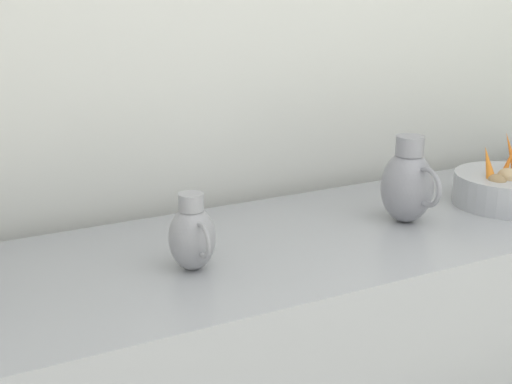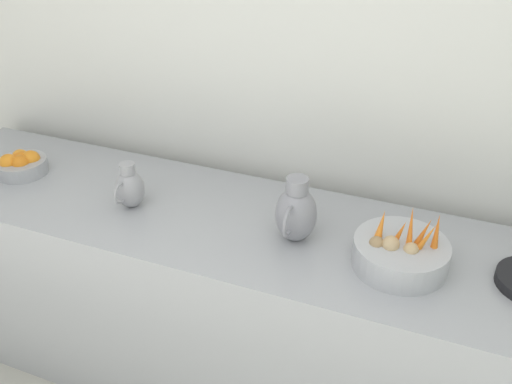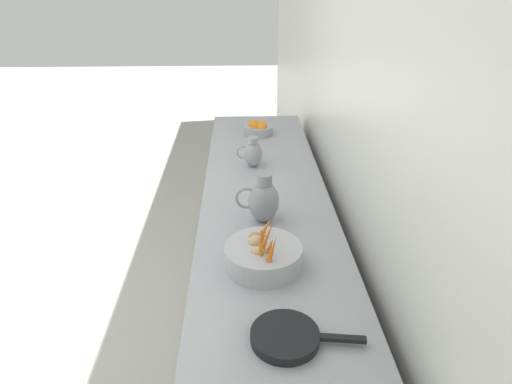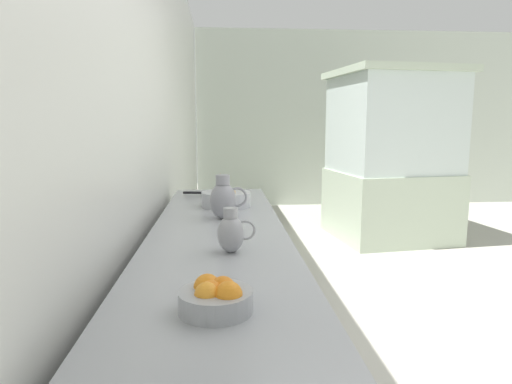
% 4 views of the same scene
% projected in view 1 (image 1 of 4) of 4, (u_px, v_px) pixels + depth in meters
% --- Properties ---
extents(tile_wall_left, '(0.10, 9.59, 3.00)m').
position_uv_depth(tile_wall_left, '(373.00, 0.00, 2.33)').
color(tile_wall_left, silver).
rests_on(tile_wall_left, ground_plane).
extents(prep_counter, '(0.69, 2.86, 0.90)m').
position_uv_depth(prep_counter, '(311.00, 377.00, 2.04)').
color(prep_counter, '#9EA0A5').
rests_on(prep_counter, ground_plane).
extents(vegetable_colander, '(0.32, 0.32, 0.22)m').
position_uv_depth(vegetable_colander, '(507.00, 188.00, 2.14)').
color(vegetable_colander, '#ADAFB5').
rests_on(vegetable_colander, prep_counter).
extents(metal_pitcher_tall, '(0.21, 0.15, 0.25)m').
position_uv_depth(metal_pitcher_tall, '(408.00, 184.00, 1.97)').
color(metal_pitcher_tall, gray).
rests_on(metal_pitcher_tall, prep_counter).
extents(metal_pitcher_short, '(0.16, 0.11, 0.19)m').
position_uv_depth(metal_pitcher_short, '(192.00, 236.00, 1.66)').
color(metal_pitcher_short, '#939399').
rests_on(metal_pitcher_short, prep_counter).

